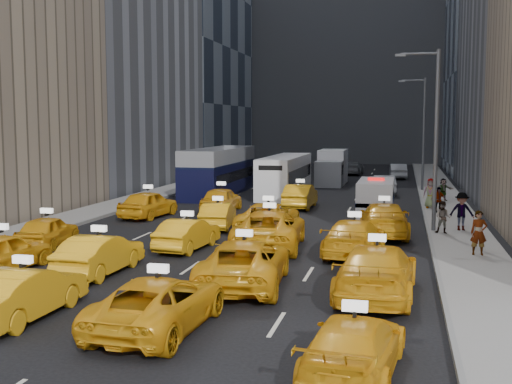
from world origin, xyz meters
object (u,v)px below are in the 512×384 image
at_px(taxi_2, 159,303).
at_px(double_decker, 219,172).
at_px(nypd_van, 376,199).
at_px(box_truck, 332,168).
at_px(taxi_3, 354,346).
at_px(city_bus, 285,175).
at_px(pedestrian_0, 479,233).
at_px(taxi_1, 24,293).

height_order(taxi_2, double_decker, double_decker).
height_order(nypd_van, box_truck, box_truck).
bearing_deg(box_truck, taxi_3, -79.66).
relative_size(city_bus, box_truck, 1.70).
xyz_separation_m(nypd_van, city_bus, (-7.27, 10.08, 0.44)).
bearing_deg(nypd_van, pedestrian_0, -68.37).
bearing_deg(taxi_1, taxi_3, 169.24).
distance_m(taxi_2, nypd_van, 23.16).
xyz_separation_m(taxi_2, taxi_3, (5.26, -1.97, -0.05)).
bearing_deg(nypd_van, taxi_2, -101.93).
height_order(taxi_2, box_truck, box_truck).
xyz_separation_m(taxi_3, pedestrian_0, (3.98, 13.31, 0.39)).
height_order(taxi_2, city_bus, city_bus).
distance_m(taxi_1, nypd_van, 24.21).
bearing_deg(pedestrian_0, taxi_2, -132.76).
xyz_separation_m(taxi_1, taxi_2, (4.05, -0.10, -0.01)).
distance_m(taxi_1, taxi_3, 9.54).
bearing_deg(taxi_2, double_decker, -73.86).
bearing_deg(double_decker, box_truck, 50.40).
bearing_deg(taxi_1, city_bus, -90.74).
bearing_deg(taxi_1, taxi_2, -179.66).
height_order(taxi_2, nypd_van, nypd_van).
distance_m(nypd_van, double_decker, 15.18).
bearing_deg(nypd_van, taxi_3, -88.92).
bearing_deg(box_truck, taxi_1, -92.13).
bearing_deg(pedestrian_0, box_truck, 103.35).
bearing_deg(taxi_2, nypd_van, -98.90).
distance_m(city_bus, box_truck, 9.22).
height_order(nypd_van, double_decker, double_decker).
bearing_deg(taxi_3, nypd_van, -82.69).
xyz_separation_m(double_decker, pedestrian_0, (16.77, -20.33, -0.68)).
bearing_deg(taxi_3, taxi_2, -14.59).
bearing_deg(taxi_1, pedestrian_0, -137.97).
distance_m(double_decker, city_bus, 5.07).
relative_size(taxi_1, nypd_van, 0.84).
bearing_deg(pedestrian_0, city_bus, 115.33).
bearing_deg(pedestrian_0, taxi_3, -110.21).
relative_size(box_truck, pedestrian_0, 3.79).
distance_m(taxi_2, city_bus, 32.87).
xyz_separation_m(taxi_3, box_truck, (-5.23, 43.57, 0.84)).
relative_size(taxi_1, pedestrian_0, 2.45).
bearing_deg(taxi_2, taxi_3, 162.21).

